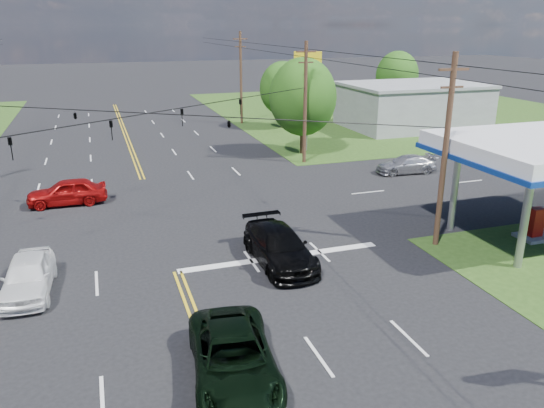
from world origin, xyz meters
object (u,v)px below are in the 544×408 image
object	(u,v)px
tree_right_a	(303,97)
tree_far_r	(397,76)
pickup_dkgreen	(233,357)
suv_black	(279,247)
retail_ne	(412,107)
pole_ne	(305,102)
pickup_white	(28,276)
pole_right_far	(241,77)
tree_right_b	(283,88)
pole_se	(445,150)

from	to	relation	value
tree_right_a	tree_far_r	size ratio (longest dim) A/B	1.07
pickup_dkgreen	suv_black	xyz separation A→B (m)	(4.21, 7.67, 0.06)
retail_ne	pole_ne	bearing A→B (deg)	-147.09
pole_ne	pickup_white	distance (m)	25.93
suv_black	retail_ne	bearing A→B (deg)	47.63
pole_right_far	pickup_white	world-z (taller)	pole_right_far
pole_ne	tree_right_a	world-z (taller)	pole_ne
pole_right_far	tree_far_r	bearing A→B (deg)	5.44
pole_right_far	tree_right_b	size ratio (longest dim) A/B	1.41
tree_right_a	suv_black	distance (m)	22.89
retail_ne	pickup_dkgreen	size ratio (longest dim) A/B	2.52
suv_black	tree_far_r	bearing A→B (deg)	51.94
pole_se	pole_ne	size ratio (longest dim) A/B	1.00
pickup_dkgreen	pickup_white	distance (m)	10.55
tree_right_b	pickup_white	xyz separation A→B (m)	(-22.64, -32.00, -3.43)
pole_ne	tree_far_r	bearing A→B (deg)	45.00
tree_right_a	pickup_white	world-z (taller)	tree_right_a
tree_right_a	pickup_dkgreen	world-z (taller)	tree_right_a
retail_ne	suv_black	world-z (taller)	retail_ne
pole_se	pole_ne	bearing A→B (deg)	90.00
pole_right_far	pickup_dkgreen	size ratio (longest dim) A/B	1.80
pole_se	pole_right_far	bearing A→B (deg)	90.00
pole_ne	pickup_white	world-z (taller)	pole_ne
pole_se	tree_right_a	distance (m)	21.02
tree_right_a	tree_far_r	xyz separation A→B (m)	(20.00, 18.00, -0.33)
pickup_dkgreen	pole_ne	bearing A→B (deg)	70.66
retail_ne	suv_black	xyz separation A→B (m)	(-25.29, -28.53, -1.37)
tree_right_a	pole_se	bearing A→B (deg)	-92.73
pole_ne	suv_black	size ratio (longest dim) A/B	1.67
retail_ne	tree_right_b	world-z (taller)	tree_right_b
pole_se	tree_far_r	world-z (taller)	pole_se
pickup_dkgreen	tree_right_b	bearing A→B (deg)	75.34
retail_ne	tree_far_r	size ratio (longest dim) A/B	1.83
pole_se	pole_right_far	xyz separation A→B (m)	(0.00, 37.00, 0.25)
pole_se	suv_black	size ratio (longest dim) A/B	1.67
pole_se	tree_right_b	size ratio (longest dim) A/B	1.34
retail_ne	tree_far_r	xyz separation A→B (m)	(4.00, 10.00, 2.34)
retail_ne	tree_right_a	world-z (taller)	tree_right_a
retail_ne	pole_ne	distance (m)	20.43
pole_ne	pickup_dkgreen	xyz separation A→B (m)	(-12.50, -25.20, -4.14)
tree_far_r	pickup_dkgreen	size ratio (longest dim) A/B	1.38
tree_right_a	tree_far_r	distance (m)	26.91
pole_ne	pole_right_far	distance (m)	19.00
tree_far_r	pole_right_far	bearing A→B (deg)	-174.56
retail_ne	tree_right_b	size ratio (longest dim) A/B	1.98
retail_ne	pole_se	bearing A→B (deg)	-120.38
pole_ne	pole_right_far	xyz separation A→B (m)	(0.00, 19.00, 0.25)
pole_se	tree_right_a	size ratio (longest dim) A/B	1.16
pole_right_far	pickup_white	bearing A→B (deg)	-117.99
pole_right_far	suv_black	distance (m)	37.71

